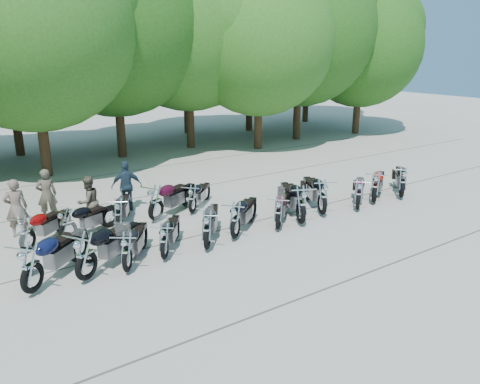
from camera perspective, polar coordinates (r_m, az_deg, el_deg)
ground at (r=13.65m, az=3.56°, el=-5.95°), size 90.00×90.00×0.00m
tree_3 at (r=21.57m, az=-24.32°, el=18.27°), size 8.70×8.70×10.67m
tree_4 at (r=24.47m, az=-15.29°, el=19.54°), size 9.13×9.13×11.20m
tree_5 at (r=26.23m, az=-6.45°, el=19.66°), size 9.04×9.04×11.10m
tree_6 at (r=25.76m, az=2.34°, el=18.10°), size 8.00×8.00×9.82m
tree_7 at (r=28.82m, az=7.32°, el=19.02°), size 8.79×8.79×10.79m
tree_8 at (r=31.65m, az=14.58°, el=16.78°), size 7.53×7.53×9.25m
tree_11 at (r=26.62m, az=-26.69°, el=15.68°), size 7.56×7.56×9.28m
tree_12 at (r=28.05m, az=-15.01°, el=17.30°), size 7.88×7.88×9.67m
tree_13 at (r=30.96m, az=-6.76°, el=18.24°), size 8.31×8.31×10.20m
tree_14 at (r=31.87m, az=1.16°, el=17.93°), size 8.02×8.02×9.84m
tree_15 at (r=36.35m, az=8.39°, el=19.54°), size 9.67×9.67×11.86m
motorcycle_0 at (r=11.48m, az=-24.15°, el=-8.23°), size 2.41×2.25×1.43m
motorcycle_1 at (r=11.62m, az=-18.34°, el=-7.26°), size 2.53×2.01×1.42m
motorcycle_2 at (r=11.84m, az=-13.65°, el=-6.98°), size 1.79×2.10×1.21m
motorcycle_3 at (r=12.34m, az=-9.23°, el=-5.80°), size 1.75×2.01×1.16m
motorcycle_4 at (r=12.75m, az=-4.05°, el=-4.50°), size 1.96×2.25×1.30m
motorcycle_5 at (r=13.44m, az=-0.57°, el=-3.32°), size 2.24×1.97×1.30m
motorcycle_6 at (r=14.18m, az=4.73°, el=-2.42°), size 2.02×2.00×1.23m
motorcycle_7 at (r=14.65m, az=7.46°, el=-1.40°), size 1.79×2.66×1.45m
motorcycle_8 at (r=15.57m, az=10.03°, el=-0.46°), size 1.84×2.60×1.43m
motorcycle_9 at (r=16.34m, az=14.28°, el=-0.17°), size 2.17×1.99×1.28m
motorcycle_10 at (r=17.25m, az=16.18°, el=0.69°), size 2.36×1.91×1.34m
motorcycle_11 at (r=18.11m, az=19.21°, el=1.22°), size 2.30×2.16×1.37m
motorcycle_12 at (r=13.93m, az=-24.58°, el=-4.46°), size 2.02×1.80×1.18m
motorcycle_13 at (r=14.19m, az=-20.32°, el=-3.59°), size 2.16×1.31×1.17m
motorcycle_14 at (r=14.50m, az=-14.58°, el=-2.54°), size 1.61×2.17×1.20m
motorcycle_15 at (r=15.05m, az=-10.25°, el=-1.16°), size 2.54×1.77×1.39m
motorcycle_16 at (r=15.63m, az=-5.83°, el=-0.75°), size 1.92×1.82×1.15m
rider_0 at (r=15.15m, az=-25.63°, el=-1.77°), size 0.68×0.49×1.75m
rider_1 at (r=15.20m, az=-17.98°, el=-1.11°), size 0.96×0.86×1.62m
rider_2 at (r=16.34m, az=-13.65°, el=0.71°), size 1.10×0.71×1.73m
rider_3 at (r=16.22m, az=-22.50°, el=-0.30°), size 0.67×0.49×1.71m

